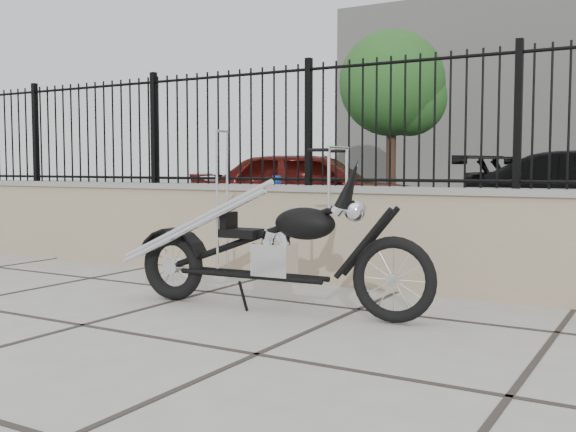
# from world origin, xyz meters

# --- Properties ---
(ground_plane) EXTENTS (90.00, 90.00, 0.00)m
(ground_plane) POSITION_xyz_m (0.00, 0.00, 0.00)
(ground_plane) COLOR #99968E
(ground_plane) RESTS_ON ground
(parking_lot) EXTENTS (30.00, 30.00, 0.00)m
(parking_lot) POSITION_xyz_m (0.00, 12.50, 0.00)
(parking_lot) COLOR black
(parking_lot) RESTS_ON ground
(retaining_wall) EXTENTS (14.00, 0.36, 0.96)m
(retaining_wall) POSITION_xyz_m (0.00, 2.50, 0.48)
(retaining_wall) COLOR gray
(retaining_wall) RESTS_ON ground_plane
(iron_fence) EXTENTS (14.00, 0.08, 1.20)m
(iron_fence) POSITION_xyz_m (0.00, 2.50, 1.56)
(iron_fence) COLOR black
(iron_fence) RESTS_ON retaining_wall
(chopper_motorcycle) EXTENTS (2.48, 0.59, 1.47)m
(chopper_motorcycle) POSITION_xyz_m (-0.61, 1.12, 0.74)
(chopper_motorcycle) COLOR black
(chopper_motorcycle) RESTS_ON ground_plane
(car_red) EXTENTS (4.56, 2.80, 1.45)m
(car_red) POSITION_xyz_m (-3.29, 6.88, 0.72)
(car_red) COLOR #450D09
(car_red) RESTS_ON parking_lot
(bollard_a) EXTENTS (0.14, 0.14, 1.01)m
(bollard_a) POSITION_xyz_m (-2.85, 4.94, 0.51)
(bollard_a) COLOR blue
(bollard_a) RESTS_ON ground_plane
(tree_left) EXTENTS (3.28, 3.28, 5.54)m
(tree_left) POSITION_xyz_m (-5.68, 16.53, 3.88)
(tree_left) COLOR #382619
(tree_left) RESTS_ON ground_plane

